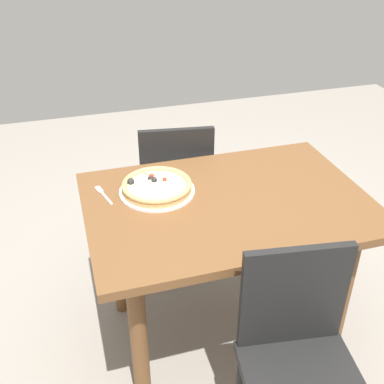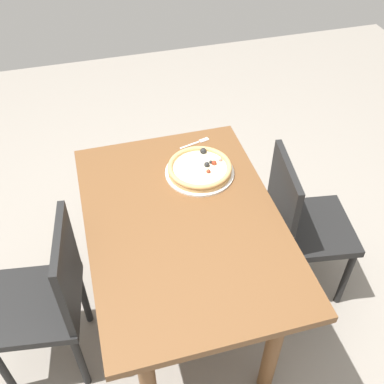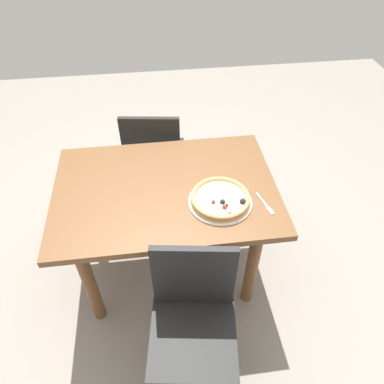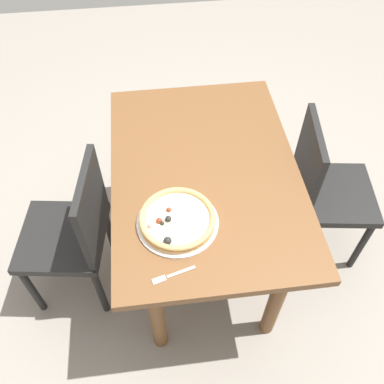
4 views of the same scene
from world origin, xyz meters
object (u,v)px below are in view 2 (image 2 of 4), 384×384
object	(u,v)px
fork	(197,143)
pizza	(200,168)
chair_near	(48,298)
plate	(200,172)
dining_table	(184,239)
chair_far	(301,223)

from	to	relation	value
fork	pizza	bearing A→B (deg)	-117.24
chair_near	pizza	world-z (taller)	chair_near
plate	fork	world-z (taller)	plate
fork	dining_table	bearing A→B (deg)	-126.81
chair_near	pizza	size ratio (longest dim) A/B	2.90
dining_table	pizza	world-z (taller)	pizza
dining_table	fork	distance (m)	0.55
pizza	fork	world-z (taller)	pizza
chair_near	chair_far	distance (m)	1.26
dining_table	pizza	bearing A→B (deg)	151.08
plate	chair_far	bearing A→B (deg)	67.24
dining_table	plate	world-z (taller)	plate
dining_table	chair_far	xyz separation A→B (m)	(-0.07, 0.63, -0.15)
chair_far	fork	world-z (taller)	chair_far
chair_far	pizza	distance (m)	0.60
chair_far	plate	distance (m)	0.59
pizza	plate	bearing A→B (deg)	-53.42
pizza	fork	size ratio (longest dim) A/B	1.85
plate	pizza	world-z (taller)	pizza
plate	pizza	xyz separation A→B (m)	(-0.00, 0.00, 0.03)
plate	chair_near	bearing A→B (deg)	-67.99
chair_near	plate	world-z (taller)	chair_near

